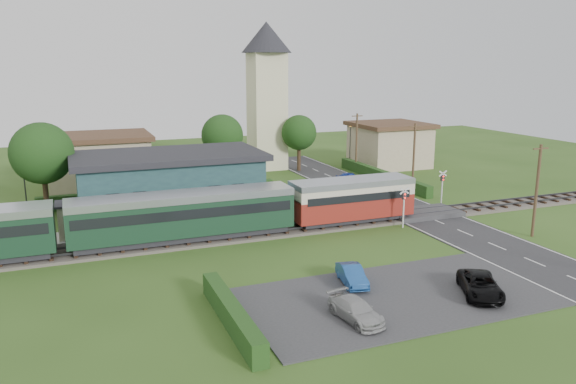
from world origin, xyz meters
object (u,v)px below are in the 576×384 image
object	(u,v)px
church_tower	(267,85)
house_west	(99,160)
house_east	(389,144)
car_park_dark	(480,285)
station_building	(169,183)
car_on_road	(351,177)
pedestrian_near	(291,203)
crossing_signal_near	(404,201)
car_park_blue	(352,275)
car_park_silver	(356,310)
crossing_signal_far	(442,183)
pedestrian_far	(105,223)
equipment_hut	(73,219)
train	(138,219)

from	to	relation	value
church_tower	house_west	size ratio (longest dim) A/B	1.63
house_west	house_east	xyz separation A→B (m)	(35.00, -1.00, 0.00)
car_park_dark	station_building	bearing A→B (deg)	144.58
car_on_road	pedestrian_near	xyz separation A→B (m)	(-11.59, -11.34, 0.83)
crossing_signal_near	pedestrian_near	size ratio (longest dim) A/B	1.65
church_tower	house_east	size ratio (longest dim) A/B	2.00
car_park_blue	car_park_silver	world-z (taller)	car_park_blue
crossing_signal_far	car_park_blue	distance (m)	21.68
car_park_blue	pedestrian_far	bearing A→B (deg)	142.38
equipment_hut	car_park_blue	distance (m)	21.05
car_park_blue	car_park_dark	distance (m)	7.19
train	crossing_signal_near	xyz separation A→B (m)	(20.13, -2.41, -0.04)
car_park_silver	house_west	bearing A→B (deg)	97.48
house_east	crossing_signal_far	distance (m)	20.64
car_park_blue	pedestrian_near	size ratio (longest dim) A/B	1.69
pedestrian_far	train	bearing A→B (deg)	-161.84
crossing_signal_near	pedestrian_far	size ratio (longest dim) A/B	2.10
church_tower	crossing_signal_far	xyz separation A→B (m)	(8.60, -23.61, -8.08)
car_park_silver	pedestrian_far	xyz separation A→B (m)	(-10.79, 18.99, 0.62)
house_west	house_east	bearing A→B (deg)	-1.64
house_west	car_on_road	size ratio (longest dim) A/B	3.29
train	pedestrian_far	xyz separation A→B (m)	(-2.10, 3.17, -0.95)
car_on_road	car_park_silver	distance (m)	33.99
equipment_hut	car_on_road	distance (m)	30.69
equipment_hut	house_east	world-z (taller)	house_east
train	car_park_blue	distance (m)	15.82
house_west	car_park_dark	bearing A→B (deg)	-65.07
house_west	car_on_road	distance (m)	27.06
station_building	car_park_dark	world-z (taller)	station_building
car_park_dark	house_east	bearing A→B (deg)	92.41
house_west	crossing_signal_near	size ratio (longest dim) A/B	3.30
car_park_blue	car_park_silver	xyz separation A→B (m)	(-2.06, -4.32, -0.02)
house_west	pedestrian_far	xyz separation A→B (m)	(-0.83, -19.83, -1.56)
station_building	train	bearing A→B (deg)	-112.51
crossing_signal_far	equipment_hut	bearing A→B (deg)	178.54
crossing_signal_far	car_park_blue	size ratio (longest dim) A/B	0.98
equipment_hut	pedestrian_near	world-z (taller)	equipment_hut
equipment_hut	train	xyz separation A→B (m)	(4.27, -3.20, 0.43)
house_west	equipment_hut	bearing A→B (deg)	-98.62
church_tower	pedestrian_near	distance (m)	25.32
equipment_hut	car_on_road	xyz separation A→B (m)	(28.56, 11.18, -1.14)
train	church_tower	bearing A→B (deg)	54.24
house_west	crossing_signal_near	xyz separation A→B (m)	(21.40, -25.41, -0.65)
house_east	car_park_blue	world-z (taller)	house_east
car_park_blue	equipment_hut	bearing A→B (deg)	146.78
car_park_blue	station_building	bearing A→B (deg)	120.07
house_east	crossing_signal_near	bearing A→B (deg)	-119.13
house_east	car_park_blue	xyz separation A→B (m)	(-22.98, -33.50, -2.16)
crossing_signal_far	pedestrian_near	world-z (taller)	crossing_signal_far
car_park_silver	car_on_road	bearing A→B (deg)	55.77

